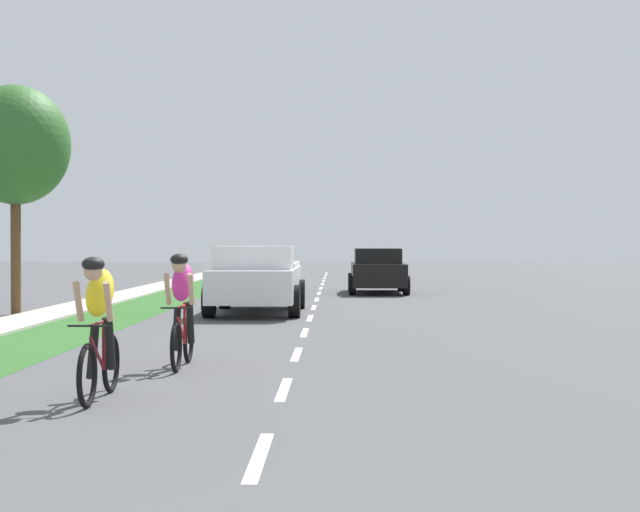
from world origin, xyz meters
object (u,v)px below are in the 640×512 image
Objects in this scene: sedan_black at (378,270)px; street_tree_near at (15,146)px; cyclist_lead at (99,327)px; cyclist_trailing at (182,309)px; pickup_white at (257,279)px.

street_tree_near is (-9.03, -9.94, 3.26)m from sedan_black.
street_tree_near is (-5.06, 12.17, 3.22)m from cyclist_lead.
pickup_white is (0.17, 10.06, 0.02)m from cyclist_trailing.
cyclist_trailing is 0.31× the size of street_tree_near.
cyclist_trailing is 11.41m from street_tree_near.
street_tree_near is at bearing -132.27° from sedan_black.
cyclist_trailing is at bearing 80.23° from cyclist_lead.
pickup_white is at bearing -109.66° from sedan_black.
pickup_white is 1.19× the size of sedan_black.
pickup_white is at bearing 89.01° from cyclist_trailing.
cyclist_lead is at bearing -99.77° from cyclist_trailing.
cyclist_trailing is at bearing -100.25° from sedan_black.
cyclist_trailing is at bearing -59.68° from street_tree_near.
pickup_white reaches higher than cyclist_lead.
pickup_white reaches higher than sedan_black.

